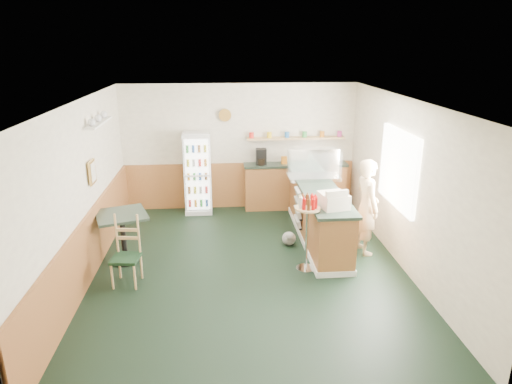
{
  "coord_description": "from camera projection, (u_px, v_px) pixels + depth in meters",
  "views": [
    {
      "loc": [
        -0.42,
        -6.64,
        3.52
      ],
      "look_at": [
        0.16,
        0.6,
        1.11
      ],
      "focal_mm": 32.0,
      "sensor_mm": 36.0,
      "label": 1
    }
  ],
  "objects": [
    {
      "name": "room_envelope",
      "position": [
        232.0,
        167.0,
        7.62
      ],
      "size": [
        5.04,
        6.02,
        2.72
      ],
      "color": "#EDE4CA",
      "rests_on": "ground"
    },
    {
      "name": "service_counter",
      "position": [
        318.0,
        216.0,
        8.4
      ],
      "size": [
        0.68,
        3.01,
        1.01
      ],
      "color": "#A86E36",
      "rests_on": "ground"
    },
    {
      "name": "newspaper_rack",
      "position": [
        298.0,
        208.0,
        8.43
      ],
      "size": [
        0.09,
        0.45,
        0.72
      ],
      "color": "black",
      "rests_on": "ground"
    },
    {
      "name": "shopkeeper",
      "position": [
        367.0,
        207.0,
        7.77
      ],
      "size": [
        0.47,
        0.61,
        1.67
      ],
      "primitive_type": "imported",
      "rotation": [
        0.0,
        0.0,
        1.7
      ],
      "color": "tan",
      "rests_on": "ground"
    },
    {
      "name": "display_case",
      "position": [
        314.0,
        165.0,
        8.67
      ],
      "size": [
        0.98,
        0.51,
        0.56
      ],
      "color": "silver",
      "rests_on": "service_counter"
    },
    {
      "name": "dog_doorstop",
      "position": [
        289.0,
        238.0,
        8.23
      ],
      "size": [
        0.25,
        0.32,
        0.3
      ],
      "rotation": [
        0.0,
        0.0,
        0.11
      ],
      "color": "#999994",
      "rests_on": "ground"
    },
    {
      "name": "cash_register",
      "position": [
        333.0,
        200.0,
        7.21
      ],
      "size": [
        0.48,
        0.5,
        0.23
      ],
      "primitive_type": "cube",
      "rotation": [
        0.0,
        0.0,
        0.2
      ],
      "color": "beige",
      "rests_on": "service_counter"
    },
    {
      "name": "drinks_fridge",
      "position": [
        198.0,
        173.0,
        9.67
      ],
      "size": [
        0.57,
        0.51,
        1.73
      ],
      "color": "silver",
      "rests_on": "ground"
    },
    {
      "name": "ground",
      "position": [
        249.0,
        269.0,
        7.42
      ],
      "size": [
        6.0,
        6.0,
        0.0
      ],
      "primitive_type": "plane",
      "color": "black",
      "rests_on": "ground"
    },
    {
      "name": "back_counter",
      "position": [
        295.0,
        184.0,
        9.99
      ],
      "size": [
        2.24,
        0.42,
        1.69
      ],
      "color": "#A86E36",
      "rests_on": "ground"
    },
    {
      "name": "cafe_table",
      "position": [
        123.0,
        228.0,
        7.49
      ],
      "size": [
        0.99,
        0.99,
        0.86
      ],
      "rotation": [
        0.0,
        0.0,
        0.34
      ],
      "color": "black",
      "rests_on": "ground"
    },
    {
      "name": "condiment_stand",
      "position": [
        307.0,
        220.0,
        7.15
      ],
      "size": [
        0.4,
        0.4,
        1.24
      ],
      "rotation": [
        0.0,
        0.0,
        0.23
      ],
      "color": "silver",
      "rests_on": "ground"
    },
    {
      "name": "cafe_chair",
      "position": [
        126.0,
        248.0,
        6.87
      ],
      "size": [
        0.44,
        0.44,
        1.07
      ],
      "rotation": [
        0.0,
        0.0,
        -0.12
      ],
      "color": "black",
      "rests_on": "ground"
    }
  ]
}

